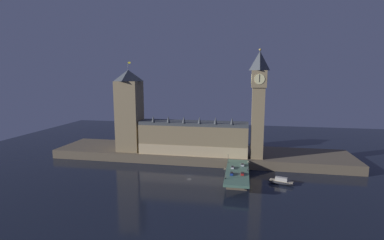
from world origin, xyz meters
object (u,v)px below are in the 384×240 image
Objects in this scene: car_southbound_lead at (242,174)px; car_northbound_lead at (233,167)px; street_lamp_mid at (248,165)px; pedestrian_near_rail at (226,177)px; car_southbound_trail at (243,165)px; street_lamp_far at (228,157)px; boat_downstream at (281,182)px; car_northbound_trail at (232,173)px; pedestrian_mid_walk at (248,169)px; street_lamp_near at (225,172)px; clock_tower at (258,102)px; victoria_tower at (129,110)px.

car_northbound_lead is at bearing 120.12° from car_southbound_lead.
street_lamp_mid reaches higher than car_southbound_lead.
car_southbound_trail is at bearing 70.39° from pedestrian_near_rail.
car_southbound_lead is 7.67m from street_lamp_mid.
car_southbound_lead is 0.70× the size of street_lamp_far.
boat_downstream is at bearing -24.56° from street_lamp_far.
pedestrian_near_rail is 0.12× the size of boat_downstream.
boat_downstream is at bearing 15.10° from car_northbound_trail.
pedestrian_mid_walk is 19.92m from street_lamp_near.
car_northbound_lead reaches higher than car_southbound_trail.
clock_tower is 60.02m from street_lamp_near.
clock_tower reaches higher than street_lamp_far.
car_northbound_lead is 19.38m from street_lamp_near.
street_lamp_far is at bearing 98.67° from car_northbound_trail.
pedestrian_near_rail is 0.30× the size of street_lamp_near.
victoria_tower is 14.35× the size of car_northbound_trail.
car_southbound_lead is 7.44m from pedestrian_mid_walk.
car_northbound_trail is at bearing -168.83° from car_southbound_lead.
car_northbound_lead reaches higher than car_southbound_lead.
car_southbound_trail is 9.96m from pedestrian_mid_walk.
car_southbound_lead is at bearing -25.87° from victoria_tower.
pedestrian_mid_walk reaches higher than car_northbound_lead.
car_southbound_trail is 0.70× the size of street_lamp_near.
car_southbound_trail is at bearing 69.70° from street_lamp_near.
pedestrian_near_rail reaches higher than boat_downstream.
street_lamp_far is 0.42× the size of boat_downstream.
boat_downstream is (31.43, 15.08, -8.93)m from street_lamp_near.
victoria_tower is at bearing 158.60° from car_northbound_lead.
car_southbound_trail is at bearing 71.38° from car_northbound_trail.
car_northbound_trail is at bearing -141.99° from street_lamp_mid.
pedestrian_mid_walk is at bearing -72.77° from car_southbound_trail.
pedestrian_near_rail is (-2.95, -7.33, 0.29)m from car_northbound_trail.
car_southbound_lead is (5.90, -10.16, -0.01)m from car_northbound_lead.
clock_tower is at bearing -2.61° from victoria_tower.
clock_tower is 55.64m from car_northbound_trail.
street_lamp_near reaches higher than boat_downstream.
pedestrian_near_rail is 19.21m from street_lamp_mid.
victoria_tower is at bearing 146.58° from street_lamp_near.
victoria_tower is at bearing 163.75° from car_southbound_trail.
car_northbound_lead is (78.48, -30.76, -29.46)m from victoria_tower.
clock_tower is 11.29× the size of street_lamp_far.
car_southbound_trail is 0.68× the size of street_lamp_mid.
street_lamp_mid reaches higher than car_southbound_trail.
pedestrian_near_rail reaches higher than car_northbound_lead.
street_lamp_far reaches higher than street_lamp_near.
pedestrian_mid_walk is 0.12× the size of boat_downstream.
car_southbound_lead is 0.30× the size of boat_downstream.
street_lamp_mid is at bearing 50.04° from pedestrian_near_rail.
street_lamp_near is (-3.35, -18.82, 3.20)m from car_northbound_lead.
street_lamp_mid is (3.35, -10.27, 3.29)m from car_southbound_trail.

